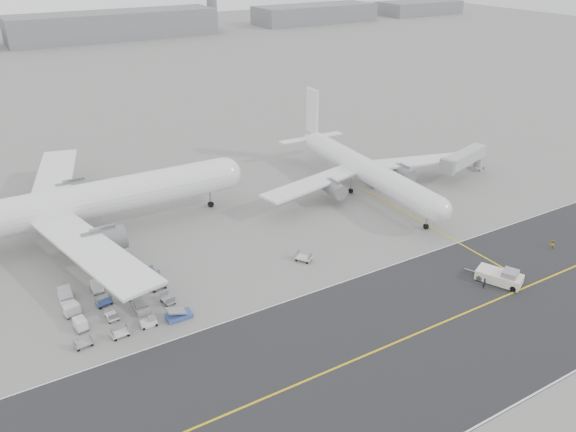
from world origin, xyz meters
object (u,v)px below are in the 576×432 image
airliner_b (364,169)px  ground_crew_b (552,244)px  jet_bridge (464,159)px  control_tower (212,1)px  pushback_tug (500,277)px  ground_crew_a (484,283)px  airliner_a (69,205)px

airliner_b → ground_crew_b: bearing=-68.5°
jet_bridge → ground_crew_b: (-10.90, -31.55, -3.60)m
jet_bridge → airliner_b: bearing=150.7°
control_tower → jet_bridge: bearing=-100.8°
pushback_tug → ground_crew_b: size_ratio=5.23×
jet_bridge → ground_crew_a: jet_bridge is taller
airliner_b → ground_crew_b: (13.07, -37.01, -4.21)m
ground_crew_b → control_tower: bearing=-81.6°
airliner_b → ground_crew_a: 40.54m
ground_crew_a → airliner_a: bearing=113.5°
ground_crew_a → ground_crew_b: ground_crew_a is taller
jet_bridge → ground_crew_b: bearing=-125.5°
airliner_a → ground_crew_b: (71.20, -46.52, -5.79)m
airliner_a → ground_crew_b: size_ratio=39.34×
airliner_b → pushback_tug: (-3.45, -39.86, -4.00)m
airliner_a → jet_bridge: (82.11, -14.97, -2.19)m
airliner_b → jet_bridge: size_ratio=2.99×
airliner_a → pushback_tug: (54.69, -49.38, -5.58)m
control_tower → airliner_b: bearing=-106.4°
airliner_b → pushback_tug: airliner_b is taller
control_tower → airliner_a: size_ratio=0.47×
airliner_a → control_tower: bearing=-28.3°
control_tower → jet_bridge: control_tower is taller
jet_bridge → ground_crew_b: jet_bridge is taller
control_tower → ground_crew_b: size_ratio=18.36×
control_tower → jet_bridge: size_ratio=1.84×
pushback_tug → ground_crew_a: pushback_tug is taller
airliner_a → jet_bridge: size_ratio=3.94×
pushback_tug → ground_crew_b: 16.76m
airliner_a → airliner_b: 58.93m
airliner_b → jet_bridge: airliner_b is taller
airliner_a → pushback_tug: bearing=-131.2°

